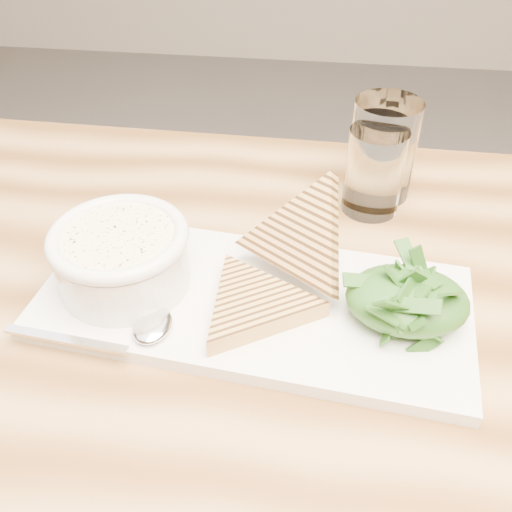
# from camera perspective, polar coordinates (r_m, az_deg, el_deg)

# --- Properties ---
(table_top) EXTENTS (1.23, 0.83, 0.04)m
(table_top) POSITION_cam_1_polar(r_m,az_deg,el_deg) (0.55, 1.92, -10.65)
(table_top) COLOR #AD7F46
(table_top) RESTS_ON ground
(table_leg_bl) EXTENTS (0.06, 0.06, 0.72)m
(table_leg_bl) POSITION_cam_1_polar(r_m,az_deg,el_deg) (1.22, -23.87, -5.83)
(table_leg_bl) COLOR #AD7F46
(table_leg_bl) RESTS_ON ground
(platter) EXTENTS (0.43, 0.23, 0.01)m
(platter) POSITION_cam_1_polar(r_m,az_deg,el_deg) (0.56, -0.26, -4.64)
(platter) COLOR white
(platter) RESTS_ON table_top
(soup_bowl) EXTENTS (0.13, 0.13, 0.05)m
(soup_bowl) POSITION_cam_1_polar(r_m,az_deg,el_deg) (0.57, -13.15, -0.67)
(soup_bowl) COLOR white
(soup_bowl) RESTS_ON platter
(soup) EXTENTS (0.11, 0.11, 0.01)m
(soup) POSITION_cam_1_polar(r_m,az_deg,el_deg) (0.55, -13.60, 1.74)
(soup) COLOR beige
(soup) RESTS_ON soup_bowl
(bowl_rim) EXTENTS (0.13, 0.13, 0.01)m
(bowl_rim) POSITION_cam_1_polar(r_m,az_deg,el_deg) (0.55, -13.63, 1.91)
(bowl_rim) COLOR white
(bowl_rim) RESTS_ON soup_bowl
(sandwich_flat) EXTENTS (0.19, 0.19, 0.02)m
(sandwich_flat) POSITION_cam_1_polar(r_m,az_deg,el_deg) (0.54, -0.17, -4.87)
(sandwich_flat) COLOR #BB8D46
(sandwich_flat) RESTS_ON platter
(sandwich_lean) EXTENTS (0.20, 0.21, 0.16)m
(sandwich_lean) POSITION_cam_1_polar(r_m,az_deg,el_deg) (0.56, 4.53, 1.80)
(sandwich_lean) COLOR #BB8D46
(sandwich_lean) RESTS_ON sandwich_flat
(salad_base) EXTENTS (0.11, 0.09, 0.04)m
(salad_base) POSITION_cam_1_polar(r_m,az_deg,el_deg) (0.54, 14.86, -4.25)
(salad_base) COLOR black
(salad_base) RESTS_ON platter
(arugula_pile) EXTENTS (0.11, 0.10, 0.05)m
(arugula_pile) POSITION_cam_1_polar(r_m,az_deg,el_deg) (0.54, 14.95, -3.85)
(arugula_pile) COLOR #336C21
(arugula_pile) RESTS_ON platter
(spoon_bowl) EXTENTS (0.04, 0.05, 0.01)m
(spoon_bowl) POSITION_cam_1_polar(r_m,az_deg,el_deg) (0.53, -10.29, -6.83)
(spoon_bowl) COLOR silver
(spoon_bowl) RESTS_ON platter
(spoon_handle) EXTENTS (0.12, 0.02, 0.00)m
(spoon_handle) POSITION_cam_1_polar(r_m,az_deg,el_deg) (0.54, -18.48, -7.91)
(spoon_handle) COLOR silver
(spoon_handle) RESTS_ON platter
(glass_near) EXTENTS (0.08, 0.08, 0.12)m
(glass_near) POSITION_cam_1_polar(r_m,az_deg,el_deg) (0.72, 12.54, 10.37)
(glass_near) COLOR white
(glass_near) RESTS_ON table_top
(glass_far) EXTENTS (0.07, 0.07, 0.10)m
(glass_far) POSITION_cam_1_polar(r_m,az_deg,el_deg) (0.69, 11.73, 8.30)
(glass_far) COLOR white
(glass_far) RESTS_ON table_top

